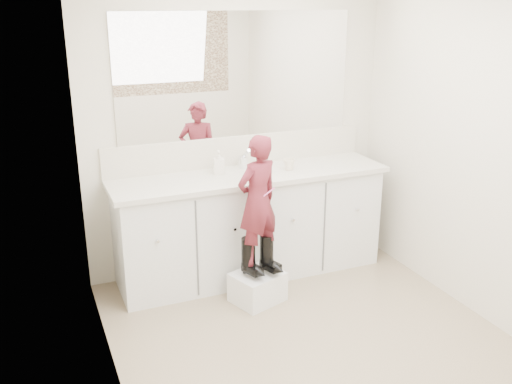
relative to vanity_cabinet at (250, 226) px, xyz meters
name	(u,v)px	position (x,y,z in m)	size (l,w,h in m)	color
floor	(319,348)	(0.00, -1.23, -0.42)	(3.00, 3.00, 0.00)	#7F6C53
wall_back	(238,128)	(0.00, 0.27, 0.77)	(2.60, 2.60, 0.00)	beige
wall_left	(108,206)	(-1.30, -1.23, 0.78)	(3.00, 3.00, 0.00)	beige
wall_right	(492,156)	(1.30, -1.23, 0.78)	(3.00, 3.00, 0.00)	beige
vanity_cabinet	(250,226)	(0.00, 0.00, 0.00)	(2.20, 0.55, 0.85)	silver
countertop	(251,176)	(0.00, -0.01, 0.45)	(2.28, 0.58, 0.04)	beige
backsplash	(238,150)	(0.00, 0.26, 0.59)	(2.28, 0.03, 0.25)	beige
mirror	(238,75)	(0.00, 0.26, 1.22)	(2.00, 0.02, 1.00)	white
faucet	(243,162)	(0.00, 0.15, 0.52)	(0.08, 0.08, 0.10)	silver
cup	(289,164)	(0.33, -0.05, 0.51)	(0.10, 0.10, 0.09)	beige
soap_bottle	(219,162)	(-0.24, 0.08, 0.56)	(0.08, 0.09, 0.19)	white
step_stool	(258,287)	(-0.14, -0.48, -0.31)	(0.36, 0.30, 0.23)	white
boot_left	(248,257)	(-0.21, -0.48, -0.04)	(0.11, 0.20, 0.30)	black
boot_right	(267,254)	(-0.06, -0.48, -0.04)	(0.11, 0.20, 0.30)	black
toddler	(258,201)	(-0.14, -0.48, 0.40)	(0.36, 0.24, 0.98)	#9E303D
toothbrush	(268,193)	(-0.07, -0.50, 0.46)	(0.01, 0.01, 0.14)	#D75395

